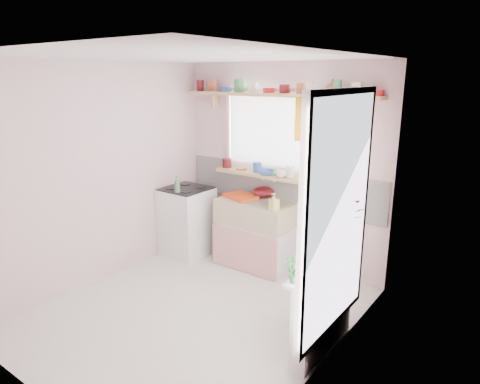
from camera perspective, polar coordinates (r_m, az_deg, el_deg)
The scene contains 19 objects.
room at distance 4.36m, azimuth 7.86°, elevation 2.31°, with size 3.20×3.20×3.20m.
sink_unit at distance 5.39m, azimuth 2.14°, elevation -5.44°, with size 0.95×0.65×1.11m.
cooker at distance 5.77m, azimuth -7.08°, elevation -3.85°, with size 0.58×0.58×0.93m.
radiator_ledge at distance 3.89m, azimuth 10.99°, elevation -14.92°, with size 0.22×0.95×0.78m.
windowsill at distance 5.33m, azimuth 3.35°, elevation 2.27°, with size 1.40×0.22×0.04m, color tan.
pine_shelf at distance 5.11m, azimuth 4.90°, elevation 12.78°, with size 2.52×0.24×0.04m, color tan.
shelf_crockery at distance 5.13m, azimuth 4.50°, elevation 13.62°, with size 2.47×0.11×0.12m.
sill_crockery at distance 5.34m, azimuth 2.91°, elevation 3.12°, with size 1.35×0.11×0.12m.
dish_tray at distance 5.38m, azimuth 0.09°, elevation -0.57°, with size 0.39×0.29×0.04m, color #E84114.
colander at distance 5.42m, azimuth 3.16°, elevation 0.02°, with size 0.28×0.28×0.13m, color #4F0D11.
jade_plant at distance 3.99m, azimuth 12.83°, elevation -3.88°, with size 0.50×0.44×0.56m, color #306729.
fruit_bowl at distance 3.72m, azimuth 9.89°, elevation -9.21°, with size 0.30×0.30×0.07m, color silver.
herb_pot at distance 3.38m, azimuth 7.06°, elevation -10.25°, with size 0.12×0.08×0.22m, color #2A6B30.
soap_bottle_sink at distance 4.88m, azimuth 4.56°, elevation -1.30°, with size 0.09×0.09×0.20m, color #D7C35F.
sill_cup at distance 5.13m, azimuth 5.52°, elevation 2.55°, with size 0.14×0.14×0.11m, color white.
sill_bowl at distance 5.25m, azimuth 3.47°, elevation 2.62°, with size 0.20×0.20×0.06m, color #345FA9.
shelf_vase at distance 4.85m, azimuth 12.21°, elevation 13.57°, with size 0.16×0.16×0.16m, color #A05C31.
cooker_bottle at distance 5.41m, azimuth -8.37°, elevation 1.01°, with size 0.08×0.08×0.21m, color #418353.
fruit at distance 3.69m, azimuth 10.06°, elevation -8.34°, with size 0.20×0.14×0.10m.
Camera 1 is at (2.68, -2.88, 2.34)m, focal length 32.00 mm.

